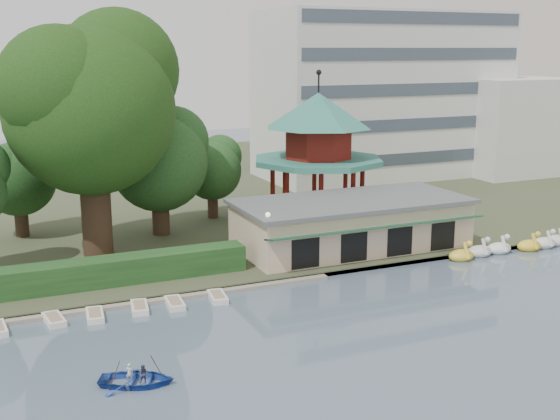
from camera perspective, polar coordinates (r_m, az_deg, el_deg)
ground_plane at (r=34.69m, az=9.30°, el=-14.60°), size 220.00×220.00×0.00m
shore at (r=81.00m, az=-11.06°, el=1.49°), size 220.00×70.00×0.40m
embankment at (r=48.81m, az=-1.83°, el=-5.94°), size 220.00×0.60×0.30m
dock at (r=45.90m, az=-15.94°, el=-7.74°), size 34.00×1.60×0.24m
boathouse at (r=56.43m, az=5.82°, el=-1.04°), size 18.60×9.39×3.90m
pavilion at (r=65.10m, az=3.10°, el=5.46°), size 12.40×12.40×13.50m
office_building at (r=89.92m, az=10.09°, el=8.79°), size 38.00×18.00×20.00m
hedge at (r=48.39m, az=-20.11°, el=-5.49°), size 30.00×2.00×1.80m
lamp_post at (r=49.95m, az=-0.99°, el=-1.67°), size 0.36×0.36×4.28m
big_tree at (r=54.54m, az=-15.08°, el=8.81°), size 13.91×12.96×18.70m
small_trees at (r=58.51m, az=-17.41°, el=2.81°), size 39.03×16.01×10.85m
swan_boats at (r=59.51m, az=18.39°, el=-2.88°), size 12.11×2.15×1.92m
moored_rowboats at (r=44.25m, az=-19.92°, el=-8.74°), size 24.57×2.71×0.36m
rowboat_with_passengers at (r=35.61m, az=-11.58°, el=-12.99°), size 6.13×5.39×2.01m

